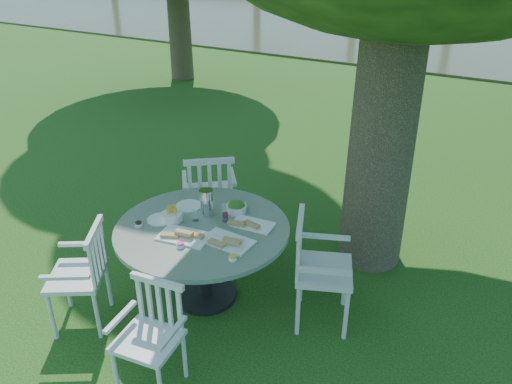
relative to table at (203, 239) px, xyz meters
The scene contains 8 objects.
ground 0.76m from the table, 66.29° to the left, with size 140.00×140.00×0.00m, color #11370B.
table is the anchor object (origin of this frame).
chair_ne 0.97m from the table, 12.63° to the left, with size 0.61×0.63×0.98m.
chair_nw 0.96m from the table, 121.02° to the left, with size 0.69×0.68×1.00m.
chair_sw 0.98m from the table, 130.64° to the right, with size 0.61×0.62×0.91m.
chair_se 0.99m from the table, 76.05° to the right, with size 0.47×0.44×0.83m.
tableware 0.19m from the table, 103.07° to the left, with size 1.06×0.84×0.24m.
river 23.42m from the table, 89.56° to the left, with size 100.00×28.00×0.12m, color #353922.
Camera 1 is at (2.03, -3.34, 2.95)m, focal length 35.00 mm.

